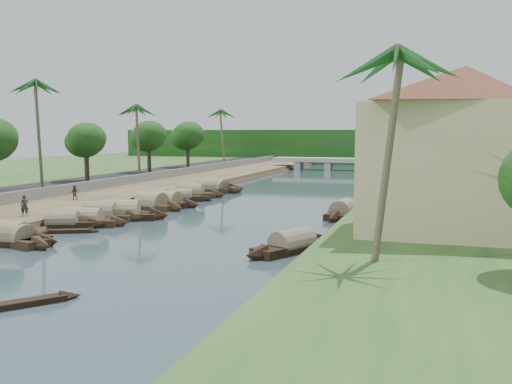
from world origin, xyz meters
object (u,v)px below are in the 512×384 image
(bridge, at_px, (344,162))
(building_near, at_px, (463,149))
(sampan_1, at_px, (7,238))
(person_near, at_px, (25,206))

(bridge, relative_size, building_near, 1.89)
(sampan_1, height_order, person_near, person_near)
(bridge, xyz_separation_m, building_near, (18.99, -74.00, 4.66))
(building_near, bearing_deg, sampan_1, -167.19)
(building_near, xyz_separation_m, person_near, (-32.50, 0.04, -4.74))
(building_near, bearing_deg, person_near, 179.93)
(building_near, distance_m, sampan_1, 29.85)
(bridge, xyz_separation_m, person_near, (-13.51, -73.96, -0.08))
(building_near, relative_size, person_near, 8.81)
(bridge, distance_m, person_near, 75.19)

